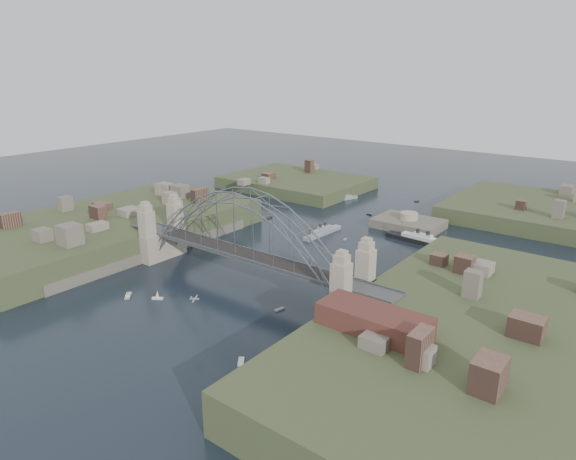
{
  "coord_description": "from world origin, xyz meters",
  "views": [
    {
      "loc": [
        81.15,
        -86.67,
        52.53
      ],
      "look_at": [
        0.0,
        18.0,
        10.0
      ],
      "focal_mm": 31.63,
      "sensor_mm": 36.0,
      "label": 1
    }
  ],
  "objects_px": {
    "naval_cruiser_near": "(323,232)",
    "ocean_liner": "(422,241)",
    "fort_island": "(408,229)",
    "bridge": "(243,239)",
    "wharf_shed": "(374,320)",
    "naval_cruiser_far": "(343,198)"
  },
  "relations": [
    {
      "from": "bridge",
      "to": "naval_cruiser_near",
      "type": "relative_size",
      "value": 4.66
    },
    {
      "from": "fort_island",
      "to": "naval_cruiser_far",
      "type": "height_order",
      "value": "fort_island"
    },
    {
      "from": "naval_cruiser_far",
      "to": "ocean_liner",
      "type": "height_order",
      "value": "ocean_liner"
    },
    {
      "from": "bridge",
      "to": "fort_island",
      "type": "xyz_separation_m",
      "value": [
        12.0,
        70.0,
        -12.66
      ]
    },
    {
      "from": "naval_cruiser_far",
      "to": "ocean_liner",
      "type": "relative_size",
      "value": 0.56
    },
    {
      "from": "naval_cruiser_near",
      "to": "ocean_liner",
      "type": "xyz_separation_m",
      "value": [
        29.68,
        11.58,
        0.11
      ]
    },
    {
      "from": "wharf_shed",
      "to": "ocean_liner",
      "type": "bearing_deg",
      "value": 106.67
    },
    {
      "from": "naval_cruiser_near",
      "to": "ocean_liner",
      "type": "bearing_deg",
      "value": 21.31
    },
    {
      "from": "bridge",
      "to": "wharf_shed",
      "type": "bearing_deg",
      "value": -17.65
    },
    {
      "from": "naval_cruiser_far",
      "to": "ocean_liner",
      "type": "bearing_deg",
      "value": -33.06
    },
    {
      "from": "naval_cruiser_near",
      "to": "ocean_liner",
      "type": "relative_size",
      "value": 0.72
    },
    {
      "from": "fort_island",
      "to": "wharf_shed",
      "type": "height_order",
      "value": "wharf_shed"
    },
    {
      "from": "bridge",
      "to": "naval_cruiser_near",
      "type": "xyz_separation_m",
      "value": [
        -7.03,
        45.69,
        -11.49
      ]
    },
    {
      "from": "fort_island",
      "to": "ocean_liner",
      "type": "relative_size",
      "value": 0.88
    },
    {
      "from": "bridge",
      "to": "wharf_shed",
      "type": "relative_size",
      "value": 4.2
    },
    {
      "from": "wharf_shed",
      "to": "naval_cruiser_near",
      "type": "relative_size",
      "value": 1.11
    },
    {
      "from": "bridge",
      "to": "naval_cruiser_far",
      "type": "relative_size",
      "value": 6.06
    },
    {
      "from": "wharf_shed",
      "to": "naval_cruiser_far",
      "type": "height_order",
      "value": "wharf_shed"
    },
    {
      "from": "bridge",
      "to": "ocean_liner",
      "type": "relative_size",
      "value": 3.37
    },
    {
      "from": "bridge",
      "to": "fort_island",
      "type": "distance_m",
      "value": 72.14
    },
    {
      "from": "wharf_shed",
      "to": "naval_cruiser_near",
      "type": "height_order",
      "value": "wharf_shed"
    },
    {
      "from": "fort_island",
      "to": "ocean_liner",
      "type": "xyz_separation_m",
      "value": [
        10.65,
        -12.73,
        1.28
      ]
    }
  ]
}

